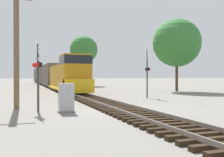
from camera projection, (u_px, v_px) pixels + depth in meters
name	position (u px, v px, depth m)	size (l,w,h in m)	color
ground_plane	(122.00, 111.00, 14.89)	(400.00, 400.00, 0.00)	slate
rail_track_bed	(122.00, 109.00, 14.89)	(2.60, 160.00, 0.31)	black
freight_train	(47.00, 76.00, 56.01)	(2.89, 64.53, 4.24)	#B77A14
crossing_signal_near	(38.00, 68.00, 14.26)	(0.50, 1.01, 3.91)	#333333
crossing_signal_far	(147.00, 70.00, 23.53)	(0.53, 1.01, 4.59)	#333333
relay_cabinet	(66.00, 98.00, 14.13)	(0.88, 0.52, 1.59)	slate
utility_pole	(16.00, 47.00, 15.76)	(1.80, 0.33, 7.27)	brown
tree_far_right	(177.00, 43.00, 33.64)	(6.17, 6.17, 9.35)	#473521
tree_mid_background	(84.00, 50.00, 52.84)	(5.57, 5.57, 10.14)	#473521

